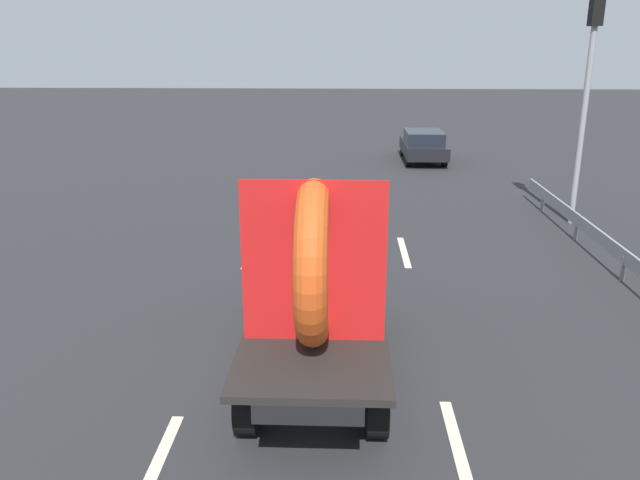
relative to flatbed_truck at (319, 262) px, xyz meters
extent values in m
plane|color=#28282B|center=(-0.06, 0.19, -1.57)|extent=(120.00, 120.00, 0.00)
cylinder|color=black|center=(-0.85, 0.99, -1.13)|extent=(0.28, 0.88, 0.88)
cylinder|color=black|center=(0.85, 0.99, -1.13)|extent=(0.28, 0.88, 0.88)
cylinder|color=black|center=(-0.85, -2.29, -1.13)|extent=(0.28, 0.88, 0.88)
cylinder|color=black|center=(0.85, -2.29, -1.13)|extent=(0.28, 0.88, 0.88)
cube|color=black|center=(0.00, -0.67, -0.70)|extent=(1.30, 5.24, 0.25)
cube|color=navy|center=(0.00, 0.99, 0.10)|extent=(2.00, 1.91, 1.35)
cube|color=black|center=(0.00, 0.94, 0.40)|extent=(2.02, 1.82, 0.44)
cube|color=black|center=(0.00, -1.63, -0.52)|extent=(2.00, 3.32, 0.10)
cube|color=black|center=(0.00, -0.02, 0.08)|extent=(1.80, 0.08, 1.10)
torus|color=#D84C19|center=(0.00, -1.78, 0.63)|extent=(0.42, 2.20, 2.20)
cube|color=red|center=(0.00, -1.78, 0.63)|extent=(1.90, 0.03, 2.20)
cylinder|color=black|center=(3.01, 18.97, -1.27)|extent=(0.21, 0.61, 0.61)
cylinder|color=black|center=(4.48, 18.97, -1.27)|extent=(0.21, 0.61, 0.61)
cylinder|color=black|center=(3.01, 16.43, -1.27)|extent=(0.21, 0.61, 0.61)
cylinder|color=black|center=(4.48, 16.43, -1.27)|extent=(0.21, 0.61, 0.61)
cube|color=black|center=(3.74, 17.70, -1.01)|extent=(1.70, 3.97, 0.52)
cube|color=black|center=(3.74, 17.61, -0.51)|extent=(1.53, 2.23, 0.47)
cylinder|color=gray|center=(6.85, 8.12, 1.08)|extent=(0.16, 0.16, 5.32)
cube|color=black|center=(6.85, 8.12, 4.19)|extent=(0.30, 0.36, 0.90)
cube|color=gray|center=(6.40, 4.96, -1.02)|extent=(0.06, 11.73, 0.32)
cylinder|color=slate|center=(6.40, 3.49, -1.30)|extent=(0.10, 0.10, 0.55)
cylinder|color=slate|center=(6.40, 6.43, -1.30)|extent=(0.10, 0.10, 0.55)
cylinder|color=slate|center=(6.40, 9.36, -1.30)|extent=(0.10, 0.10, 0.55)
cube|color=beige|center=(-1.87, -3.12, -1.57)|extent=(0.16, 2.19, 0.01)
cube|color=beige|center=(-1.87, 5.01, -1.57)|extent=(0.16, 2.18, 0.01)
cube|color=beige|center=(1.87, -2.87, -1.57)|extent=(0.16, 2.73, 0.01)
cube|color=beige|center=(1.87, 5.30, -1.57)|extent=(0.16, 2.33, 0.01)
camera|label=1|loc=(0.39, -9.60, 3.40)|focal=35.77mm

